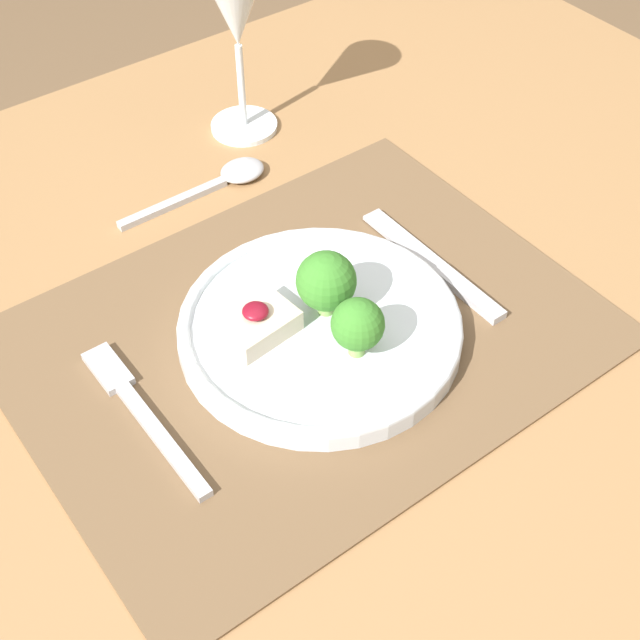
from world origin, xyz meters
TOP-DOWN VIEW (x-y plane):
  - dining_table at (0.00, 0.00)m, footprint 1.28×0.98m
  - placemat at (0.00, 0.00)m, footprint 0.49×0.37m
  - dinner_plate at (0.01, -0.01)m, footprint 0.24×0.24m
  - fork at (-0.16, 0.01)m, footprint 0.02×0.18m
  - knife at (0.15, -0.01)m, footprint 0.02×0.18m
  - spoon at (0.06, 0.22)m, footprint 0.17×0.04m
  - wine_glass_near at (0.13, 0.30)m, footprint 0.07×0.07m

SIDE VIEW (x-z plane):
  - dining_table at x=0.00m, z-range 0.29..1.06m
  - placemat at x=0.00m, z-range 0.77..0.78m
  - spoon at x=0.06m, z-range 0.77..0.79m
  - fork at x=-0.16m, z-range 0.78..0.78m
  - knife at x=0.15m, z-range 0.78..0.78m
  - dinner_plate at x=0.01m, z-range 0.75..0.83m
  - wine_glass_near at x=0.13m, z-range 0.81..1.01m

